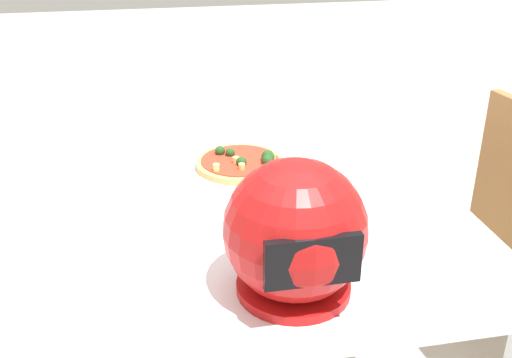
{
  "coord_description": "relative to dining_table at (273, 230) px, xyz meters",
  "views": [
    {
      "loc": [
        0.31,
        1.33,
        1.43
      ],
      "look_at": [
        0.03,
        -0.11,
        0.73
      ],
      "focal_mm": 42.61,
      "sensor_mm": 36.0,
      "label": 1
    }
  ],
  "objects": [
    {
      "name": "dining_table",
      "position": [
        0.0,
        0.0,
        0.0
      ],
      "size": [
        0.93,
        1.08,
        0.71
      ],
      "color": "white",
      "rests_on": "ground"
    },
    {
      "name": "pizza",
      "position": [
        0.05,
        -0.21,
        0.1
      ],
      "size": [
        0.25,
        0.25,
        0.05
      ],
      "color": "tan",
      "rests_on": "pizza_plate"
    },
    {
      "name": "motorcycle_helmet",
      "position": [
        0.04,
        0.37,
        0.21
      ],
      "size": [
        0.28,
        0.28,
        0.28
      ],
      "color": "#B21414",
      "rests_on": "dining_table"
    },
    {
      "name": "pizza_plate",
      "position": [
        0.05,
        -0.21,
        0.09
      ],
      "size": [
        0.3,
        0.3,
        0.01
      ],
      "primitive_type": "cylinder",
      "color": "white",
      "rests_on": "dining_table"
    }
  ]
}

